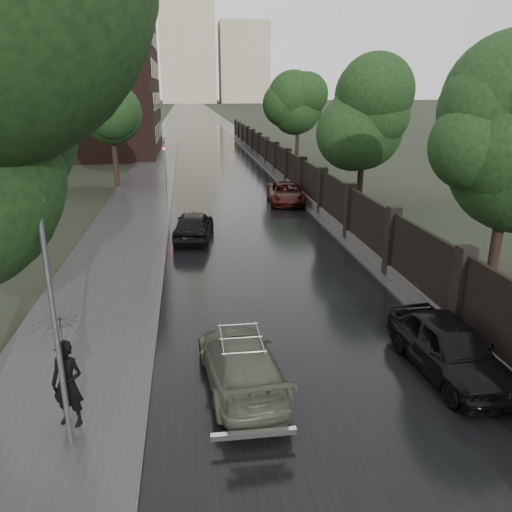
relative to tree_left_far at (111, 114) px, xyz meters
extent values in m
plane|color=black|center=(8.00, -30.00, -5.24)|extent=(800.00, 800.00, 0.00)
cube|color=black|center=(8.00, 160.00, -5.23)|extent=(8.00, 420.00, 0.02)
cube|color=#2D2D2D|center=(2.00, 160.00, -5.16)|extent=(4.00, 420.00, 0.16)
cube|color=#2D2D2D|center=(13.50, 160.00, -5.20)|extent=(3.00, 420.00, 0.08)
cube|color=#383533|center=(12.60, 2.00, -4.99)|extent=(0.40, 75.00, 0.50)
cube|color=black|center=(12.60, 2.00, -3.74)|extent=(0.15, 75.00, 2.00)
cube|color=black|center=(12.60, 40.00, -3.89)|extent=(0.45, 0.45, 2.70)
cylinder|color=black|center=(0.00, 0.00, -2.32)|extent=(0.36, 0.36, 5.85)
sphere|color=black|center=(0.00, 0.00, 0.02)|extent=(4.25, 4.25, 4.25)
cylinder|color=black|center=(15.50, -22.00, -2.48)|extent=(0.36, 0.36, 5.53)
sphere|color=black|center=(15.50, -22.00, -0.27)|extent=(4.08, 4.08, 4.08)
cylinder|color=black|center=(15.50, -8.00, -2.48)|extent=(0.36, 0.36, 5.53)
sphere|color=black|center=(15.50, -8.00, -0.27)|extent=(4.08, 4.08, 4.08)
cylinder|color=black|center=(15.50, 10.00, -2.48)|extent=(0.36, 0.36, 5.53)
sphere|color=black|center=(15.50, 10.00, -0.27)|extent=(4.08, 4.08, 4.08)
cylinder|color=#59595E|center=(2.60, -28.50, -2.74)|extent=(0.10, 0.10, 5.00)
cube|color=#59595E|center=(2.60, -28.50, -0.19)|extent=(0.25, 0.12, 0.12)
cylinder|color=#59595E|center=(3.70, -5.00, -3.74)|extent=(0.12, 0.12, 3.00)
imported|color=#59595E|center=(3.70, -5.00, -1.74)|extent=(0.16, 0.20, 1.00)
sphere|color=#FF0C0C|center=(3.70, -5.15, -1.89)|extent=(0.14, 0.14, 0.14)
cube|color=black|center=(-10.00, 22.00, 4.76)|extent=(24.00, 18.00, 20.00)
cube|color=tan|center=(-24.00, 270.00, 16.76)|extent=(28.00, 22.00, 44.00)
cube|color=tan|center=(40.00, 270.00, 16.76)|extent=(28.00, 22.00, 44.00)
cube|color=tan|center=(8.00, 270.00, 24.76)|extent=(30.00, 30.00, 60.00)
imported|color=#4D5040|center=(6.17, -26.70, -4.63)|extent=(2.07, 4.33, 1.22)
imported|color=black|center=(5.28, -14.02, -4.54)|extent=(2.21, 4.32, 1.41)
imported|color=black|center=(11.35, -26.85, -4.53)|extent=(1.95, 4.26, 1.42)
imported|color=black|center=(11.16, -6.69, -4.60)|extent=(2.51, 4.79, 1.29)
imported|color=black|center=(2.50, -27.88, -4.15)|extent=(0.79, 0.64, 1.87)
imported|color=black|center=(2.50, -27.88, -2.65)|extent=(1.39, 1.40, 1.00)
camera|label=1|loc=(5.11, -37.10, 1.50)|focal=35.00mm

